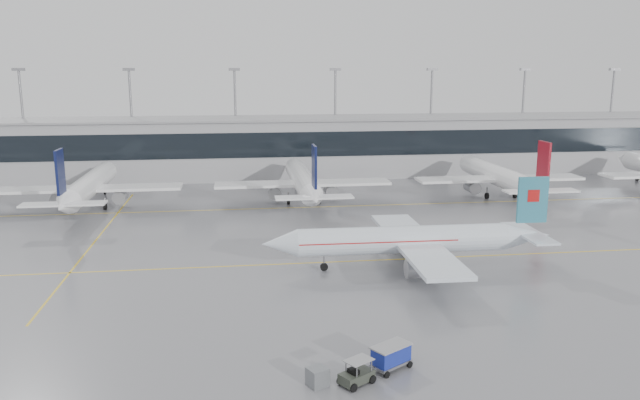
{
  "coord_description": "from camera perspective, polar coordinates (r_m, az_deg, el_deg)",
  "views": [
    {
      "loc": [
        -11.09,
        -69.87,
        22.42
      ],
      "look_at": [
        0.0,
        12.0,
        5.0
      ],
      "focal_mm": 35.0,
      "sensor_mm": 36.0,
      "label": 1
    }
  ],
  "objects": [
    {
      "name": "taxi_line_north",
      "position": [
        102.95,
        -1.35,
        -0.67
      ],
      "size": [
        120.0,
        0.25,
        0.01
      ],
      "primitive_type": "cube",
      "color": "yellow",
      "rests_on": "ground"
    },
    {
      "name": "terminal",
      "position": [
        133.35,
        -2.9,
        4.82
      ],
      "size": [
        180.0,
        15.0,
        12.0
      ],
      "primitive_type": "cube",
      "color": "#9B9B9F",
      "rests_on": "ground"
    },
    {
      "name": "ground",
      "position": [
        74.21,
        1.25,
        -5.68
      ],
      "size": [
        320.0,
        320.0,
        0.0
      ],
      "primitive_type": "plane",
      "color": "gray",
      "rests_on": "ground"
    },
    {
      "name": "taxi_line_cross",
      "position": [
        89.79,
        -19.64,
        -3.26
      ],
      "size": [
        0.25,
        60.0,
        0.01
      ],
      "primitive_type": "cube",
      "color": "yellow",
      "rests_on": "ground"
    },
    {
      "name": "parked_jet_d",
      "position": [
        114.88,
        16.07,
        2.07
      ],
      "size": [
        29.64,
        36.96,
        11.72
      ],
      "rotation": [
        0.0,
        0.0,
        1.57
      ],
      "color": "white",
      "rests_on": "ground"
    },
    {
      "name": "parked_jet_b",
      "position": [
        107.91,
        -20.39,
        1.17
      ],
      "size": [
        29.64,
        36.96,
        11.72
      ],
      "rotation": [
        0.0,
        0.0,
        1.57
      ],
      "color": "white",
      "rests_on": "ground"
    },
    {
      "name": "baggage_cart",
      "position": [
        49.03,
        6.51,
        -13.9
      ],
      "size": [
        3.56,
        3.13,
        1.95
      ],
      "rotation": [
        0.0,
        0.0,
        0.57
      ],
      "color": "gray",
      "rests_on": "ground"
    },
    {
      "name": "terminal_roof",
      "position": [
        132.73,
        -2.92,
        7.48
      ],
      "size": [
        182.0,
        16.0,
        0.4
      ],
      "primitive_type": "cube",
      "color": "gray",
      "rests_on": "ground"
    },
    {
      "name": "gse_unit",
      "position": [
        46.67,
        -0.22,
        -15.86
      ],
      "size": [
        1.78,
        1.74,
        1.36
      ],
      "primitive_type": "cube",
      "rotation": [
        0.0,
        0.0,
        0.46
      ],
      "color": "slate",
      "rests_on": "ground"
    },
    {
      "name": "air_canada_jet",
      "position": [
        72.12,
        8.58,
        -3.66
      ],
      "size": [
        33.71,
        26.14,
        10.3
      ],
      "rotation": [
        0.0,
        0.0,
        3.13
      ],
      "color": "white",
      "rests_on": "ground"
    },
    {
      "name": "taxi_line_main",
      "position": [
        74.21,
        1.25,
        -5.68
      ],
      "size": [
        120.0,
        0.25,
        0.01
      ],
      "primitive_type": "cube",
      "color": "yellow",
      "rests_on": "ground"
    },
    {
      "name": "parked_jet_c",
      "position": [
        105.81,
        -1.58,
        1.72
      ],
      "size": [
        29.64,
        36.96,
        11.72
      ],
      "rotation": [
        0.0,
        0.0,
        1.57
      ],
      "color": "white",
      "rests_on": "ground"
    },
    {
      "name": "baggage_tug",
      "position": [
        46.95,
        3.36,
        -15.74
      ],
      "size": [
        3.63,
        2.73,
        1.84
      ],
      "rotation": [
        0.0,
        0.0,
        0.57
      ],
      "color": "#31362D",
      "rests_on": "ground"
    },
    {
      "name": "terminal_glass",
      "position": [
        125.7,
        -2.61,
        5.08
      ],
      "size": [
        180.0,
        0.2,
        5.0
      ],
      "primitive_type": "cube",
      "color": "black",
      "rests_on": "ground"
    },
    {
      "name": "light_masts",
      "position": [
        138.61,
        -3.14,
        8.14
      ],
      "size": [
        156.4,
        1.0,
        22.6
      ],
      "color": "gray",
      "rests_on": "ground"
    }
  ]
}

